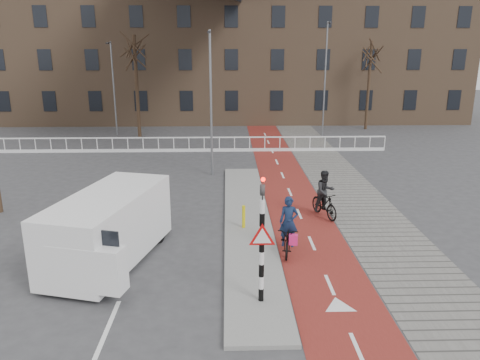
{
  "coord_description": "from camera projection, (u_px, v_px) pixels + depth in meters",
  "views": [
    {
      "loc": [
        -1.49,
        -13.26,
        6.79
      ],
      "look_at": [
        -0.97,
        5.0,
        1.5
      ],
      "focal_mm": 35.0,
      "sensor_mm": 36.0,
      "label": 1
    }
  ],
  "objects": [
    {
      "name": "tree_mid",
      "position": [
        137.0,
        87.0,
        34.9
      ],
      "size": [
        0.26,
        0.26,
        7.5
      ],
      "primitive_type": "cylinder",
      "color": "black",
      "rests_on": "ground"
    },
    {
      "name": "streetlight_right",
      "position": [
        325.0,
        80.0,
        35.26
      ],
      "size": [
        0.12,
        0.12,
        8.43
      ],
      "primitive_type": "cylinder",
      "color": "slate",
      "rests_on": "ground"
    },
    {
      "name": "townhouse_row",
      "position": [
        210.0,
        33.0,
        43.13
      ],
      "size": [
        46.0,
        10.0,
        15.9
      ],
      "color": "#7F6047",
      "rests_on": "ground"
    },
    {
      "name": "tree_right",
      "position": [
        369.0,
        86.0,
        38.16
      ],
      "size": [
        0.23,
        0.23,
        7.1
      ],
      "primitive_type": "cylinder",
      "color": "black",
      "rests_on": "ground"
    },
    {
      "name": "cyclist_near",
      "position": [
        288.0,
        234.0,
        15.71
      ],
      "size": [
        0.97,
        1.97,
        1.97
      ],
      "rotation": [
        0.0,
        0.0,
        -0.17
      ],
      "color": "black",
      "rests_on": "bike_lane"
    },
    {
      "name": "streetlight_left",
      "position": [
        114.0,
        89.0,
        35.77
      ],
      "size": [
        0.12,
        0.12,
        7.04
      ],
      "primitive_type": "cylinder",
      "color": "slate",
      "rests_on": "ground"
    },
    {
      "name": "bollard",
      "position": [
        244.0,
        217.0,
        17.63
      ],
      "size": [
        0.12,
        0.12,
        0.87
      ],
      "primitive_type": "cylinder",
      "color": "#D8C60C",
      "rests_on": "curb_island"
    },
    {
      "name": "ground",
      "position": [
        275.0,
        270.0,
        14.66
      ],
      "size": [
        120.0,
        120.0,
        0.0
      ],
      "primitive_type": "plane",
      "color": "#38383A",
      "rests_on": "ground"
    },
    {
      "name": "streetlight_near",
      "position": [
        211.0,
        105.0,
        24.31
      ],
      "size": [
        0.12,
        0.12,
        7.53
      ],
      "primitive_type": "cylinder",
      "color": "slate",
      "rests_on": "ground"
    },
    {
      "name": "bike_lane",
      "position": [
        285.0,
        180.0,
        24.3
      ],
      "size": [
        2.5,
        60.0,
        0.01
      ],
      "primitive_type": "cube",
      "color": "maroon",
      "rests_on": "ground"
    },
    {
      "name": "cyclist_far",
      "position": [
        325.0,
        198.0,
        18.95
      ],
      "size": [
        1.13,
        1.88,
        1.95
      ],
      "rotation": [
        0.0,
        0.0,
        0.36
      ],
      "color": "black",
      "rests_on": "bike_lane"
    },
    {
      "name": "curb_island",
      "position": [
        248.0,
        222.0,
        18.47
      ],
      "size": [
        1.8,
        16.0,
        0.12
      ],
      "primitive_type": "cube",
      "color": "gray",
      "rests_on": "ground"
    },
    {
      "name": "van",
      "position": [
        109.0,
        227.0,
        14.93
      ],
      "size": [
        3.39,
        5.64,
        2.27
      ],
      "rotation": [
        0.0,
        0.0,
        -0.26
      ],
      "color": "white",
      "rests_on": "ground"
    },
    {
      "name": "railing",
      "position": [
        174.0,
        147.0,
        30.76
      ],
      "size": [
        28.0,
        0.1,
        0.99
      ],
      "color": "silver",
      "rests_on": "ground"
    },
    {
      "name": "traffic_signal",
      "position": [
        262.0,
        237.0,
        12.15
      ],
      "size": [
        0.8,
        0.8,
        3.68
      ],
      "color": "black",
      "rests_on": "curb_island"
    },
    {
      "name": "sidewalk",
      "position": [
        338.0,
        180.0,
        24.38
      ],
      "size": [
        3.0,
        60.0,
        0.01
      ],
      "primitive_type": "cube",
      "color": "slate",
      "rests_on": "ground"
    }
  ]
}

